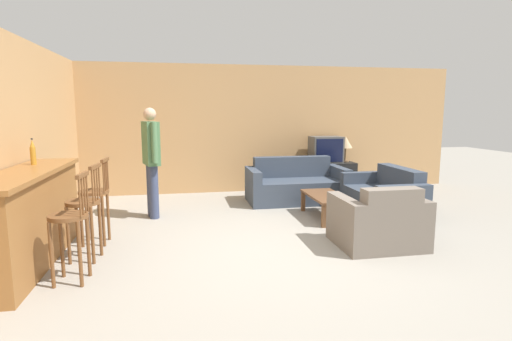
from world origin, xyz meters
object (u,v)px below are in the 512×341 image
Objects in this scene: loveseat_right at (384,198)px; coffee_table at (326,198)px; tv_unit at (325,177)px; tv at (326,149)px; person_by_window at (151,157)px; bottle at (33,153)px; couch_far at (296,186)px; bar_chair_far at (95,199)px; bar_chair_near at (70,225)px; table_lamp at (346,143)px; armchair_near at (379,223)px; bar_chair_mid at (85,210)px.

coffee_table is (-0.97, 0.03, 0.03)m from loveseat_right.
tv is at bearing -90.00° from tv_unit.
loveseat_right is 0.83× the size of person_by_window.
couch_far is at bearing 26.52° from bottle.
bar_chair_far is 0.76× the size of loveseat_right.
bar_chair_far is 3.68m from couch_far.
tv reaches higher than bar_chair_near.
bar_chair_far reaches higher than coffee_table.
bottle is at bearing -152.21° from table_lamp.
bar_chair_far is 0.90m from bottle.
armchair_near is 3.23× the size of bottle.
tv is (0.57, 3.40, 0.59)m from armchair_near.
person_by_window is (0.62, 1.75, 0.39)m from bar_chair_mid.
bar_chair_near is 3.77m from coffee_table.
couch_far is at bearing 131.02° from loveseat_right.
person_by_window is at bearing 70.49° from bar_chair_mid.
bar_chair_near is 0.76× the size of loveseat_right.
bottle reaches higher than armchair_near.
loveseat_right reaches higher than coffee_table.
tv_unit is at bearing 42.43° from couch_far.
bar_chair_mid is at bearing -142.56° from couch_far.
table_lamp is (1.30, 0.79, 0.72)m from couch_far.
bar_chair_near and bar_chair_mid have the same top height.
tv_unit is (0.87, 0.79, 0.01)m from couch_far.
tv_unit reaches higher than coffee_table.
armchair_near is 3.45m from tv_unit.
coffee_table is at bearing 19.88° from bar_chair_mid.
bar_chair_near is at bearing -104.77° from person_by_window.
bottle is at bearing -172.51° from loveseat_right.
armchair_near is 1.57m from loveseat_right.
couch_far is 1.24m from coffee_table.
tv is 2.02× the size of bottle.
bar_chair_near is at bearing -90.00° from bar_chair_far.
bar_chair_mid is at bearing -141.45° from tv.
bottle reaches higher than loveseat_right.
bar_chair_mid reaches higher than loveseat_right.
table_lamp is at bearing 30.56° from bar_chair_far.
bottle is at bearing -153.48° from couch_far.
bar_chair_near reaches higher than armchair_near.
tv_unit is 2.23× the size of table_lamp.
loveseat_right is (4.27, 1.77, -0.29)m from bar_chair_near.
loveseat_right is at bearing 59.35° from armchair_near.
coffee_table is 1.69× the size of tv.
person_by_window is (-2.55, -0.67, 0.68)m from couch_far.
couch_far is at bearing 43.70° from bar_chair_near.
person_by_window is (0.62, 1.17, 0.39)m from bar_chair_far.
bar_chair_far is at bearing -149.44° from table_lamp.
bar_chair_mid is at bearing -90.01° from bar_chair_far.
bar_chair_far is at bearing 90.00° from bar_chair_near.
bar_chair_near is 1.00× the size of bar_chair_far.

